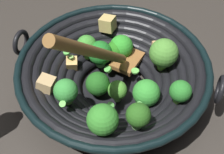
{
  "coord_description": "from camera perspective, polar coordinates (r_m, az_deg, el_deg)",
  "views": [
    {
      "loc": [
        -0.09,
        -0.39,
        0.5
      ],
      "look_at": [
        -0.0,
        0.01,
        0.03
      ],
      "focal_mm": 48.28,
      "sensor_mm": 36.0,
      "label": 1
    }
  ],
  "objects": [
    {
      "name": "ground_plane",
      "position": [
        0.64,
        0.27,
        -2.56
      ],
      "size": [
        4.0,
        4.0,
        0.0
      ],
      "primitive_type": "plane",
      "color": "#332D28"
    },
    {
      "name": "wok",
      "position": [
        0.59,
        0.38,
        0.84
      ],
      "size": [
        0.38,
        0.38,
        0.27
      ],
      "color": "black",
      "rests_on": "ground"
    }
  ]
}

